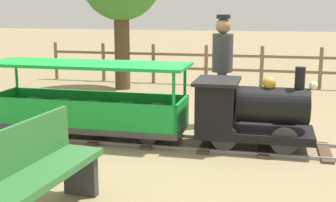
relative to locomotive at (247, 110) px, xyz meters
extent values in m
plane|color=#8C7A56|center=(0.00, -1.01, -0.48)|extent=(60.00, 60.00, 0.00)
cube|color=gray|center=(-0.27, -1.20, -0.46)|extent=(0.03, 6.40, 0.04)
cube|color=gray|center=(0.27, -1.20, -0.46)|extent=(0.03, 6.40, 0.04)
cube|color=#4C3828|center=(0.00, -3.33, -0.47)|extent=(0.79, 0.14, 0.03)
cube|color=#4C3828|center=(0.00, -2.62, -0.47)|extent=(0.79, 0.14, 0.03)
cube|color=#4C3828|center=(0.00, -1.91, -0.47)|extent=(0.79, 0.14, 0.03)
cube|color=#4C3828|center=(0.00, -1.20, -0.47)|extent=(0.79, 0.14, 0.03)
cube|color=#4C3828|center=(0.00, -0.49, -0.47)|extent=(0.79, 0.14, 0.03)
cube|color=#4C3828|center=(0.00, 0.22, -0.47)|extent=(0.79, 0.14, 0.03)
cube|color=#4C3828|center=(0.00, 0.94, -0.47)|extent=(0.79, 0.14, 0.03)
cube|color=black|center=(0.00, 0.10, -0.27)|extent=(0.67, 1.40, 0.10)
cylinder|color=black|center=(0.00, 0.30, 0.08)|extent=(0.44, 0.85, 0.44)
cylinder|color=#B7932D|center=(0.00, 0.73, 0.08)|extent=(0.37, 0.02, 0.37)
cylinder|color=black|center=(0.00, 0.60, 0.43)|extent=(0.12, 0.12, 0.25)
sphere|color=#B7932D|center=(0.00, 0.25, 0.35)|extent=(0.16, 0.16, 0.16)
cube|color=black|center=(0.00, -0.37, 0.05)|extent=(0.67, 0.45, 0.55)
cube|color=black|center=(0.00, -0.37, 0.35)|extent=(0.75, 0.53, 0.04)
sphere|color=#F2EAB2|center=(0.00, 0.76, 0.34)|extent=(0.10, 0.10, 0.10)
cylinder|color=#2D2D2D|center=(-0.27, 0.45, -0.28)|extent=(0.05, 0.32, 0.32)
cylinder|color=#2D2D2D|center=(0.27, 0.45, -0.28)|extent=(0.05, 0.32, 0.32)
cylinder|color=#2D2D2D|center=(-0.27, -0.25, -0.28)|extent=(0.05, 0.32, 0.32)
cylinder|color=#2D2D2D|center=(0.27, -0.25, -0.28)|extent=(0.05, 0.32, 0.32)
cube|color=#3F3F3F|center=(0.00, -2.10, -0.30)|extent=(0.75, 2.60, 0.08)
cube|color=green|center=(-0.35, -2.10, -0.09)|extent=(0.04, 2.60, 0.35)
cube|color=green|center=(0.35, -2.10, -0.09)|extent=(0.04, 2.60, 0.35)
cube|color=green|center=(0.00, -0.82, -0.09)|extent=(0.75, 0.04, 0.35)
cube|color=green|center=(0.00, -3.38, -0.09)|extent=(0.75, 0.04, 0.35)
cylinder|color=green|center=(-0.34, -0.85, 0.11)|extent=(0.04, 0.04, 0.75)
cylinder|color=green|center=(0.34, -0.85, 0.11)|extent=(0.04, 0.04, 0.75)
cylinder|color=green|center=(-0.34, -3.35, 0.11)|extent=(0.04, 0.04, 0.75)
cube|color=green|center=(0.00, -2.10, 0.51)|extent=(0.85, 2.70, 0.04)
cube|color=#2D6B33|center=(0.00, -3.02, -0.14)|extent=(0.59, 0.20, 0.24)
cube|color=#2D6B33|center=(0.00, -2.56, -0.14)|extent=(0.59, 0.20, 0.24)
cube|color=#2D6B33|center=(0.00, -2.10, -0.14)|extent=(0.59, 0.20, 0.24)
cube|color=#2D6B33|center=(0.00, -1.64, -0.14)|extent=(0.59, 0.20, 0.24)
cube|color=#2D6B33|center=(0.00, -1.18, -0.14)|extent=(0.59, 0.20, 0.24)
cylinder|color=#262626|center=(-0.27, -1.19, -0.32)|extent=(0.04, 0.24, 0.24)
cylinder|color=#262626|center=(0.27, -1.19, -0.32)|extent=(0.04, 0.24, 0.24)
cylinder|color=#262626|center=(-0.27, -3.01, -0.32)|extent=(0.04, 0.24, 0.24)
cylinder|color=#262626|center=(0.27, -3.01, -0.32)|extent=(0.04, 0.24, 0.24)
cylinder|color=#282D47|center=(-1.15, -0.44, -0.08)|extent=(0.12, 0.12, 0.80)
cylinder|color=#282D47|center=(-0.97, -0.44, -0.08)|extent=(0.12, 0.12, 0.80)
cylinder|color=#333338|center=(-1.06, -0.44, 0.59)|extent=(0.30, 0.30, 0.55)
sphere|color=#936B4C|center=(-1.06, -0.44, 0.98)|extent=(0.22, 0.22, 0.22)
cylinder|color=black|center=(-1.06, -0.44, 1.11)|extent=(0.20, 0.20, 0.06)
cube|color=#2D6B33|center=(2.37, -1.45, -0.06)|extent=(1.33, 0.51, 0.06)
cube|color=#2D6B33|center=(2.35, -1.63, 0.14)|extent=(1.30, 0.15, 0.40)
cube|color=#333333|center=(1.80, -1.40, -0.27)|extent=(0.11, 0.33, 0.42)
cylinder|color=#4C3823|center=(-3.64, -2.86, 0.37)|extent=(0.32, 0.32, 1.70)
cylinder|color=#756047|center=(-4.57, -4.90, -0.03)|extent=(0.08, 0.08, 0.90)
cylinder|color=#756047|center=(-4.57, -3.66, -0.03)|extent=(0.08, 0.08, 0.90)
cylinder|color=#756047|center=(-4.57, -2.43, -0.03)|extent=(0.08, 0.08, 0.90)
cylinder|color=#756047|center=(-4.57, -1.20, -0.03)|extent=(0.08, 0.08, 0.90)
cylinder|color=#756047|center=(-4.57, 0.04, -0.03)|extent=(0.08, 0.08, 0.90)
cylinder|color=#756047|center=(-4.57, 1.27, -0.03)|extent=(0.08, 0.08, 0.90)
cube|color=#756047|center=(-4.57, -1.20, 0.19)|extent=(0.04, 7.40, 0.06)
cube|color=#756047|center=(-4.57, -1.20, -0.12)|extent=(0.04, 7.40, 0.06)
camera|label=1|loc=(5.44, 0.29, 1.23)|focal=48.00mm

